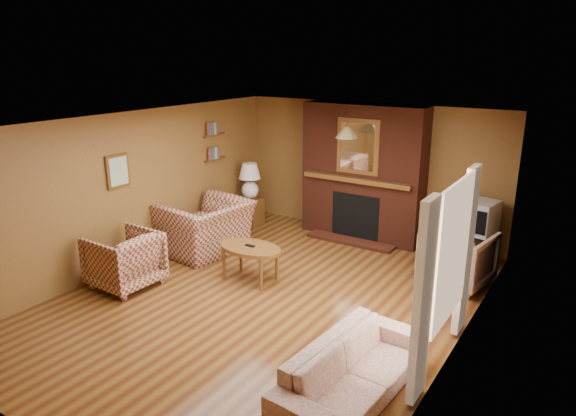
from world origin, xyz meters
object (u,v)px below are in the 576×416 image
Objects in this scene: table_lamp at (250,179)px; coffee_table at (250,250)px; plaid_loveseat at (206,227)px; side_table at (251,211)px; tv_stand at (473,248)px; crt_tv at (477,217)px; floral_sofa at (354,370)px; plaid_armchair at (124,260)px; fireplace at (363,174)px; floral_armchair at (458,258)px.

coffee_table is at bearing -53.19° from table_lamp.
plaid_loveseat is 2.52× the size of side_table.
tv_stand is 0.52m from crt_tv.
side_table is (-4.00, 3.67, -0.01)m from floral_sofa.
plaid_armchair is at bearing -87.31° from table_lamp.
floral_sofa is 2.94m from coffee_table.
fireplace is 2.35m from side_table.
fireplace is 4.51× the size of side_table.
tv_stand is (4.00, 3.55, -0.14)m from plaid_armchair.
table_lamp is at bearing -165.71° from fireplace.
table_lamp is 4.21m from tv_stand.
plaid_loveseat is 1.63m from plaid_armchair.
plaid_armchair is at bearing 2.31° from plaid_loveseat.
floral_sofa is (1.90, -4.20, -0.90)m from fireplace.
floral_armchair is 0.90m from tv_stand.
side_table is 0.65m from table_lamp.
floral_armchair is (3.99, 2.66, 0.00)m from plaid_armchair.
fireplace is 4.28m from plaid_armchair.
floral_armchair is at bearing 110.68° from plaid_loveseat.
floral_sofa reaches higher than side_table.
plaid_armchair is 1.66× the size of side_table.
plaid_loveseat is at bearing 24.22° from floral_armchair.
coffee_table is 3.56m from crt_tv.
plaid_loveseat is (-1.85, -2.10, -0.75)m from fireplace.
floral_sofa is (3.85, -0.47, -0.12)m from plaid_armchair.
side_table is at bearing -165.71° from fireplace.
floral_sofa is at bearing -42.51° from table_lamp.
floral_armchair is (0.14, 3.13, 0.13)m from floral_sofa.
table_lamp is (-2.10, -0.53, -0.27)m from fireplace.
floral_sofa is 5.43m from side_table.
side_table is (-4.14, 0.54, -0.14)m from floral_armchair.
plaid_armchair is 1.80m from coffee_table.
plaid_armchair is at bearing -87.31° from side_table.
floral_armchair is 3.01m from coffee_table.
floral_sofa is 2.79× the size of table_lamp.
table_lamp is at bearing -165.13° from plaid_loveseat.
table_lamp is at bearing -175.26° from crt_tv.
fireplace reaches higher than plaid_armchair.
coffee_table is 2.61m from table_lamp.
side_table is at bearing -175.61° from plaid_armchair.
crt_tv is (2.05, -0.19, -0.39)m from fireplace.
plaid_armchair is 0.46× the size of floral_sofa.
floral_sofa is 4.05m from crt_tv.
coffee_table is (-2.59, -1.52, 0.06)m from floral_armchair.
tv_stand is (4.15, 0.35, -0.65)m from table_lamp.
table_lamp is at bearing 126.81° from coffee_table.
tv_stand is at bearing 90.00° from crt_tv.
tv_stand is at bearing 133.28° from plaid_armchair.
plaid_armchair is 0.88× the size of coffee_table.
crt_tv reaches higher than floral_armchair.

